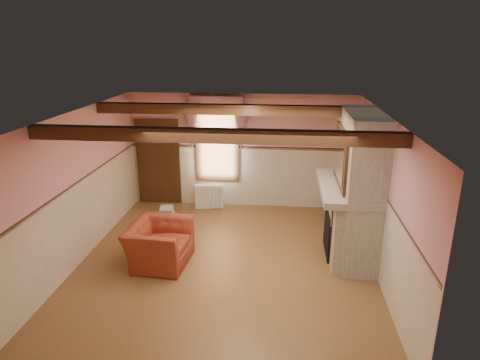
# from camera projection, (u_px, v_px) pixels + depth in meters

# --- Properties ---
(floor) EXTENTS (5.50, 6.00, 0.01)m
(floor) POSITION_uv_depth(u_px,v_px,m) (226.00, 262.00, 8.10)
(floor) COLOR brown
(floor) RESTS_ON ground
(ceiling) EXTENTS (5.50, 6.00, 0.01)m
(ceiling) POSITION_uv_depth(u_px,v_px,m) (224.00, 115.00, 7.22)
(ceiling) COLOR silver
(ceiling) RESTS_ON wall_back
(wall_back) EXTENTS (5.50, 0.02, 2.80)m
(wall_back) POSITION_uv_depth(u_px,v_px,m) (242.00, 151.00, 10.50)
(wall_back) COLOR #D39296
(wall_back) RESTS_ON floor
(wall_front) EXTENTS (5.50, 0.02, 2.80)m
(wall_front) POSITION_uv_depth(u_px,v_px,m) (190.00, 282.00, 4.83)
(wall_front) COLOR #D39296
(wall_front) RESTS_ON floor
(wall_left) EXTENTS (0.02, 6.00, 2.80)m
(wall_left) POSITION_uv_depth(u_px,v_px,m) (79.00, 187.00, 7.93)
(wall_left) COLOR #D39296
(wall_left) RESTS_ON floor
(wall_right) EXTENTS (0.02, 6.00, 2.80)m
(wall_right) POSITION_uv_depth(u_px,v_px,m) (383.00, 198.00, 7.40)
(wall_right) COLOR #D39296
(wall_right) RESTS_ON floor
(wainscot) EXTENTS (5.50, 6.00, 1.50)m
(wainscot) POSITION_uv_depth(u_px,v_px,m) (226.00, 226.00, 7.87)
(wainscot) COLOR beige
(wainscot) RESTS_ON floor
(chair_rail) EXTENTS (5.50, 6.00, 0.08)m
(chair_rail) POSITION_uv_depth(u_px,v_px,m) (225.00, 187.00, 7.63)
(chair_rail) COLOR black
(chair_rail) RESTS_ON wainscot
(firebox) EXTENTS (0.20, 0.95, 0.90)m
(firebox) POSITION_uv_depth(u_px,v_px,m) (331.00, 231.00, 8.33)
(firebox) COLOR black
(firebox) RESTS_ON floor
(armchair) EXTENTS (1.13, 1.27, 0.77)m
(armchair) POSITION_uv_depth(u_px,v_px,m) (159.00, 244.00, 7.95)
(armchair) COLOR maroon
(armchair) RESTS_ON floor
(side_table) EXTENTS (0.47, 0.47, 0.55)m
(side_table) POSITION_uv_depth(u_px,v_px,m) (168.00, 228.00, 8.89)
(side_table) COLOR brown
(side_table) RESTS_ON floor
(book_stack) EXTENTS (0.31, 0.36, 0.20)m
(book_stack) POSITION_uv_depth(u_px,v_px,m) (167.00, 212.00, 8.74)
(book_stack) COLOR #B7AD8C
(book_stack) RESTS_ON side_table
(radiator) EXTENTS (0.72, 0.28, 0.60)m
(radiator) POSITION_uv_depth(u_px,v_px,m) (209.00, 196.00, 10.63)
(radiator) COLOR silver
(radiator) RESTS_ON floor
(bowl) EXTENTS (0.34, 0.34, 0.08)m
(bowl) POSITION_uv_depth(u_px,v_px,m) (348.00, 181.00, 8.11)
(bowl) COLOR brown
(bowl) RESTS_ON mantel
(mantel_clock) EXTENTS (0.14, 0.24, 0.20)m
(mantel_clock) POSITION_uv_depth(u_px,v_px,m) (344.00, 170.00, 8.59)
(mantel_clock) COLOR black
(mantel_clock) RESTS_ON mantel
(oil_lamp) EXTENTS (0.11, 0.11, 0.28)m
(oil_lamp) POSITION_uv_depth(u_px,v_px,m) (345.00, 169.00, 8.48)
(oil_lamp) COLOR #B39132
(oil_lamp) RESTS_ON mantel
(candle_red) EXTENTS (0.06, 0.06, 0.16)m
(candle_red) POSITION_uv_depth(u_px,v_px,m) (353.00, 190.00, 7.49)
(candle_red) COLOR #AD1521
(candle_red) RESTS_ON mantel
(jar_yellow) EXTENTS (0.06, 0.06, 0.12)m
(jar_yellow) POSITION_uv_depth(u_px,v_px,m) (350.00, 185.00, 7.83)
(jar_yellow) COLOR yellow
(jar_yellow) RESTS_ON mantel
(fireplace) EXTENTS (0.85, 2.00, 2.80)m
(fireplace) POSITION_uv_depth(u_px,v_px,m) (358.00, 186.00, 7.99)
(fireplace) COLOR gray
(fireplace) RESTS_ON floor
(mantel) EXTENTS (1.05, 2.05, 0.12)m
(mantel) POSITION_uv_depth(u_px,v_px,m) (348.00, 188.00, 8.02)
(mantel) COLOR gray
(mantel) RESTS_ON fireplace
(overmantel_mirror) EXTENTS (0.06, 1.44, 1.04)m
(overmantel_mirror) POSITION_uv_depth(u_px,v_px,m) (340.00, 156.00, 7.85)
(overmantel_mirror) COLOR silver
(overmantel_mirror) RESTS_ON fireplace
(door) EXTENTS (1.10, 0.10, 2.10)m
(door) POSITION_uv_depth(u_px,v_px,m) (159.00, 163.00, 10.75)
(door) COLOR black
(door) RESTS_ON floor
(window) EXTENTS (1.06, 0.08, 2.02)m
(window) POSITION_uv_depth(u_px,v_px,m) (217.00, 141.00, 10.45)
(window) COLOR white
(window) RESTS_ON wall_back
(window_drapes) EXTENTS (1.30, 0.14, 1.40)m
(window_drapes) POSITION_uv_depth(u_px,v_px,m) (216.00, 117.00, 10.18)
(window_drapes) COLOR gray
(window_drapes) RESTS_ON wall_back
(ceiling_beam_front) EXTENTS (5.50, 0.18, 0.20)m
(ceiling_beam_front) POSITION_uv_depth(u_px,v_px,m) (213.00, 136.00, 6.12)
(ceiling_beam_front) COLOR black
(ceiling_beam_front) RESTS_ON ceiling
(ceiling_beam_back) EXTENTS (5.50, 0.18, 0.20)m
(ceiling_beam_back) POSITION_uv_depth(u_px,v_px,m) (233.00, 110.00, 8.39)
(ceiling_beam_back) COLOR black
(ceiling_beam_back) RESTS_ON ceiling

